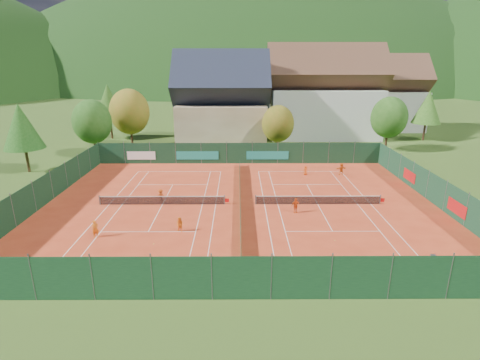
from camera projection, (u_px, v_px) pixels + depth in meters
name	position (u px, v px, depth m)	size (l,w,h in m)	color
ground	(240.00, 205.00, 38.49)	(600.00, 600.00, 0.00)	#2F4C18
clay_pad	(240.00, 204.00, 38.48)	(40.00, 32.00, 0.01)	#BC381B
court_markings_left	(162.00, 204.00, 38.44)	(11.03, 23.83, 0.00)	white
court_markings_right	(318.00, 204.00, 38.52)	(11.03, 23.83, 0.00)	white
tennis_net_left	(164.00, 200.00, 38.29)	(13.30, 0.10, 1.02)	#59595B
tennis_net_right	(319.00, 200.00, 38.37)	(13.30, 0.10, 1.02)	#59595B
court_divider	(240.00, 200.00, 38.33)	(0.03, 28.80, 1.00)	#143921
fence_north	(236.00, 153.00, 53.25)	(40.00, 0.10, 3.00)	#12331E
fence_south	(242.00, 278.00, 22.80)	(40.00, 0.04, 3.00)	#153A1F
fence_west	(43.00, 191.00, 37.92)	(0.04, 32.00, 3.00)	#13341D
fence_east	(436.00, 190.00, 38.18)	(0.09, 32.00, 3.00)	#133621
chalet	(222.00, 105.00, 64.99)	(16.20, 12.00, 16.00)	beige
hotel_block_a	(324.00, 98.00, 70.57)	(21.60, 11.00, 17.25)	silver
hotel_block_b	(382.00, 98.00, 78.49)	(17.28, 10.00, 15.50)	silver
tree_west_front	(92.00, 122.00, 55.75)	(5.72, 5.72, 8.69)	#492C1A
tree_west_mid	(130.00, 112.00, 61.28)	(6.44, 6.44, 9.78)	#492F1A
tree_west_back	(109.00, 102.00, 68.66)	(5.60, 5.60, 10.00)	#462D19
tree_center	(278.00, 124.00, 58.01)	(5.01, 5.01, 7.60)	#4B351A
tree_east_front	(389.00, 117.00, 59.80)	(5.72, 5.72, 8.69)	#412917
tree_east_mid	(428.00, 107.00, 67.26)	(5.04, 5.04, 9.00)	#452A18
tree_west_side	(21.00, 126.00, 47.90)	(5.04, 5.04, 9.00)	#4A331A
tree_east_back	(369.00, 99.00, 74.62)	(7.15, 7.15, 10.86)	#402917
mountain_backdrop	(277.00, 137.00, 273.01)	(820.00, 530.00, 242.00)	black
ball_hopper	(434.00, 257.00, 27.12)	(0.34, 0.34, 0.80)	slate
loose_ball_0	(154.00, 244.00, 30.16)	(0.07, 0.07, 0.07)	#CCD833
loose_ball_1	(335.00, 240.00, 30.76)	(0.07, 0.07, 0.07)	#CCD833
loose_ball_2	(251.00, 199.00, 39.79)	(0.07, 0.07, 0.07)	#CCD833
player_left_near	(95.00, 229.00, 31.19)	(0.55, 0.36, 1.51)	orange
player_left_mid	(180.00, 225.00, 32.19)	(0.65, 0.51, 1.33)	orange
player_left_far	(161.00, 196.00, 38.73)	(0.97, 0.56, 1.50)	#CA4511
player_right_near	(296.00, 205.00, 36.19)	(0.88, 0.37, 1.51)	#EA5014
player_right_far_a	(305.00, 170.00, 48.21)	(0.59, 0.38, 1.21)	#DD4F13
player_right_far_b	(341.00, 169.00, 48.20)	(1.42, 0.45, 1.53)	#D85713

